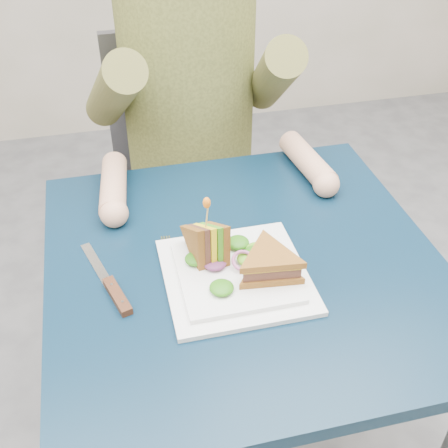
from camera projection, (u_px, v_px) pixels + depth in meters
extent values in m
cube|color=black|center=(245.00, 266.00, 1.08)|extent=(0.75, 0.75, 0.03)
cylinder|color=#595B5E|center=(95.00, 308.00, 1.50)|extent=(0.04, 0.04, 0.70)
cylinder|color=#595B5E|center=(320.00, 271.00, 1.61)|extent=(0.04, 0.04, 0.70)
cube|color=#47474C|center=(193.00, 206.00, 1.70)|extent=(0.42, 0.40, 0.04)
cube|color=#47474C|center=(178.00, 104.00, 1.68)|extent=(0.42, 0.03, 0.46)
cylinder|color=#47474C|center=(147.00, 310.00, 1.68)|extent=(0.02, 0.02, 0.43)
cylinder|color=#47474C|center=(262.00, 290.00, 1.74)|extent=(0.02, 0.02, 0.43)
cylinder|color=#47474C|center=(134.00, 240.00, 1.94)|extent=(0.02, 0.02, 0.43)
cylinder|color=#47474C|center=(235.00, 225.00, 2.00)|extent=(0.02, 0.02, 0.43)
cylinder|color=#515526|center=(188.00, 76.00, 1.42)|extent=(0.34, 0.34, 0.52)
cylinder|color=brown|center=(113.00, 93.00, 1.31)|extent=(0.15, 0.39, 0.31)
cylinder|color=tan|center=(114.00, 186.00, 1.23)|extent=(0.08, 0.20, 0.06)
sphere|color=tan|center=(114.00, 213.00, 1.15)|extent=(0.06, 0.06, 0.06)
cylinder|color=brown|center=(273.00, 77.00, 1.38)|extent=(0.15, 0.39, 0.31)
cylinder|color=tan|center=(308.00, 161.00, 1.31)|extent=(0.08, 0.20, 0.06)
sphere|color=tan|center=(326.00, 184.00, 1.24)|extent=(0.06, 0.06, 0.06)
cube|color=white|center=(236.00, 276.00, 1.03)|extent=(0.26, 0.26, 0.01)
cube|color=white|center=(236.00, 272.00, 1.03)|extent=(0.21, 0.21, 0.01)
cube|color=silver|center=(170.00, 278.00, 1.03)|extent=(0.02, 0.12, 0.00)
cube|color=silver|center=(167.00, 250.00, 1.09)|extent=(0.02, 0.02, 0.00)
cube|color=silver|center=(162.00, 242.00, 1.11)|extent=(0.01, 0.03, 0.00)
cube|color=silver|center=(165.00, 241.00, 1.11)|extent=(0.01, 0.03, 0.00)
cube|color=silver|center=(167.00, 241.00, 1.11)|extent=(0.01, 0.03, 0.00)
cube|color=silver|center=(170.00, 241.00, 1.11)|extent=(0.01, 0.03, 0.00)
cube|color=silver|center=(97.00, 264.00, 1.06)|extent=(0.06, 0.14, 0.00)
cube|color=black|center=(117.00, 296.00, 0.99)|extent=(0.05, 0.10, 0.01)
cylinder|color=silver|center=(112.00, 285.00, 1.00)|extent=(0.01, 0.01, 0.00)
cylinder|color=silver|center=(122.00, 302.00, 0.97)|extent=(0.01, 0.01, 0.00)
cylinder|color=tan|center=(207.00, 216.00, 0.99)|extent=(0.01, 0.01, 0.06)
ellipsoid|color=orange|center=(207.00, 203.00, 0.97)|extent=(0.01, 0.01, 0.02)
torus|color=#9E4C7A|center=(243.00, 261.00, 1.02)|extent=(0.04, 0.04, 0.02)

